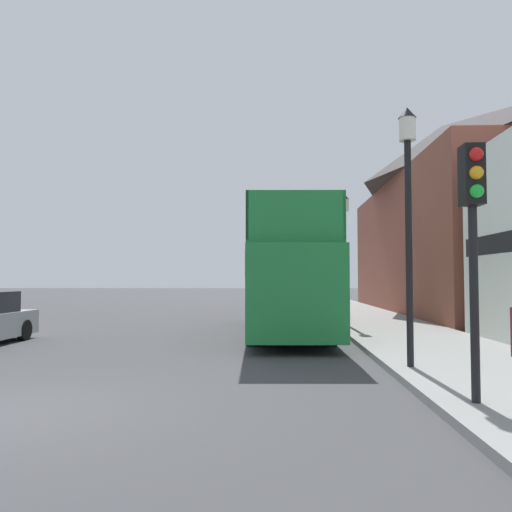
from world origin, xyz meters
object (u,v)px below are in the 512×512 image
object	(u,v)px
traffic_signal	(473,212)
lamp_post_nearest	(408,188)
parked_car_ahead_of_bus	(300,302)
lamp_post_second	(345,234)
tour_bus	(285,281)

from	to	relation	value
traffic_signal	lamp_post_nearest	world-z (taller)	lamp_post_nearest
parked_car_ahead_of_bus	traffic_signal	bearing A→B (deg)	-87.52
parked_car_ahead_of_bus	lamp_post_nearest	distance (m)	14.60
traffic_signal	lamp_post_second	size ratio (longest dim) A/B	0.73
traffic_signal	lamp_post_second	distance (m)	11.77
tour_bus	traffic_signal	distance (m)	10.35
traffic_signal	lamp_post_nearest	size ratio (longest dim) A/B	0.70
parked_car_ahead_of_bus	lamp_post_nearest	size ratio (longest dim) A/B	0.88
parked_car_ahead_of_bus	lamp_post_nearest	bearing A→B (deg)	-87.03
tour_bus	lamp_post_nearest	world-z (taller)	lamp_post_nearest
parked_car_ahead_of_bus	traffic_signal	xyz separation A→B (m)	(1.66, -17.06, 2.04)
traffic_signal	parked_car_ahead_of_bus	bearing A→B (deg)	95.56
tour_bus	parked_car_ahead_of_bus	xyz separation A→B (m)	(0.80, 7.06, -1.05)
parked_car_ahead_of_bus	traffic_signal	world-z (taller)	traffic_signal
tour_bus	traffic_signal	xyz separation A→B (m)	(2.46, -10.00, 0.99)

